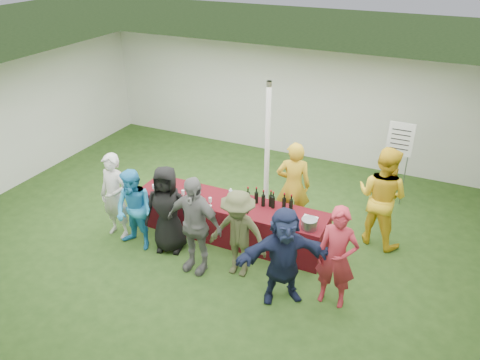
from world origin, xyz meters
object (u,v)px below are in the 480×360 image
at_px(customer_3, 194,225).
at_px(customer_6, 337,258).
at_px(serving_table, 230,219).
at_px(staff_pourer, 293,186).
at_px(staff_back, 382,197).
at_px(customer_2, 167,210).
at_px(wine_list_sign, 399,146).
at_px(customer_1, 134,210).
at_px(dump_bucket, 309,224).
at_px(customer_4, 238,234).
at_px(customer_0, 115,196).
at_px(customer_5, 284,256).

relative_size(customer_3, customer_6, 1.04).
relative_size(serving_table, staff_pourer, 2.03).
relative_size(staff_back, customer_2, 1.16).
distance_m(wine_list_sign, customer_2, 4.77).
distance_m(customer_1, customer_3, 1.27).
bearing_deg(dump_bucket, staff_back, 52.29).
bearing_deg(staff_pourer, staff_back, 169.43).
distance_m(staff_back, customer_6, 1.95).
relative_size(customer_2, customer_3, 0.93).
bearing_deg(staff_back, staff_pourer, 23.96).
distance_m(staff_pourer, customer_2, 2.38).
distance_m(staff_back, customer_4, 2.71).
bearing_deg(dump_bucket, serving_table, 171.97).
relative_size(serving_table, customer_2, 2.21).
bearing_deg(dump_bucket, customer_3, -152.86).
relative_size(staff_pourer, customer_0, 1.07).
relative_size(serving_table, customer_4, 2.31).
xyz_separation_m(customer_1, customer_3, (1.26, -0.10, 0.11)).
xyz_separation_m(customer_2, customer_3, (0.71, -0.29, 0.06)).
xyz_separation_m(serving_table, customer_2, (-0.83, -0.79, 0.44)).
distance_m(wine_list_sign, staff_back, 1.60).
bearing_deg(customer_3, customer_5, 0.35).
bearing_deg(customer_0, serving_table, 27.07).
xyz_separation_m(wine_list_sign, customer_5, (-1.07, -3.73, -0.51)).
bearing_deg(customer_6, customer_3, -177.03).
relative_size(staff_pourer, customer_1, 1.16).
bearing_deg(customer_5, customer_0, 141.60).
height_order(staff_pourer, staff_back, staff_back).
relative_size(customer_3, customer_5, 1.08).
height_order(serving_table, staff_back, staff_back).
distance_m(customer_3, customer_5, 1.59).
distance_m(customer_0, customer_3, 1.84).
bearing_deg(customer_4, customer_0, 177.61).
height_order(staff_pourer, customer_3, staff_pourer).
bearing_deg(wine_list_sign, customer_6, -95.37).
bearing_deg(customer_2, staff_back, 12.37).
relative_size(staff_back, customer_1, 1.24).
height_order(customer_2, customer_4, customer_2).
bearing_deg(customer_4, staff_back, 44.27).
distance_m(customer_4, customer_6, 1.62).
distance_m(dump_bucket, wine_list_sign, 2.98).
relative_size(customer_1, customer_3, 0.88).
xyz_separation_m(staff_back, customer_3, (-2.63, -2.09, -0.08)).
distance_m(serving_table, staff_pourer, 1.33).
height_order(wine_list_sign, customer_0, wine_list_sign).
bearing_deg(customer_3, wine_list_sign, 57.20).
height_order(wine_list_sign, customer_3, wine_list_sign).
bearing_deg(customer_4, staff_pourer, 78.50).
height_order(wine_list_sign, customer_6, wine_list_sign).
bearing_deg(serving_table, customer_0, -157.18).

